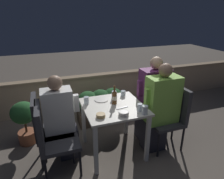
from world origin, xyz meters
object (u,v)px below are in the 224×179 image
Objects in this scene: chair_left_far at (45,125)px; chair_right_near at (172,112)px; person_white_polo at (61,118)px; person_purple_stripe at (152,99)px; chair_right_far at (163,104)px; person_green_blouse at (160,108)px; potted_plant at (24,119)px; beer_bottle at (114,97)px; chair_left_near at (50,135)px.

chair_right_near is at bearing -8.24° from chair_left_far.
person_purple_stripe is at bearing 1.62° from person_white_polo.
person_white_polo reaches higher than chair_right_far.
person_purple_stripe reaches higher than chair_left_far.
potted_plant is at bearing 157.61° from person_green_blouse.
beer_bottle is (-0.63, 0.19, 0.19)m from person_green_blouse.
chair_left_far is 1.84m from chair_right_far.
beer_bottle is (0.91, 0.19, 0.30)m from chair_left_near.
chair_left_near is at bearing -66.02° from potted_plant.
potted_plant is (-1.26, 0.59, -0.42)m from beer_bottle.
person_white_polo is 1.40m from person_green_blouse.
chair_left_near is 1.82m from chair_right_far.
chair_left_far reaches higher than potted_plant.
person_white_polo is 0.76m from potted_plant.
chair_left_far is at bearing -178.60° from person_purple_stripe.
chair_left_near is at bearing 179.98° from person_green_blouse.
chair_right_far is (1.80, 0.30, 0.00)m from chair_left_near.
person_white_polo is (0.17, 0.26, 0.06)m from chair_left_near.
chair_right_near is 2.25m from potted_plant.
chair_left_far is at bearing 175.68° from beer_bottle.
chair_right_near is 1.00× the size of chair_right_far.
person_white_polo is 0.93× the size of person_green_blouse.
beer_bottle is at bearing -25.15° from potted_plant.
person_green_blouse is 4.93× the size of beer_bottle.
beer_bottle is (-0.88, -0.11, 0.30)m from chair_right_far.
beer_bottle is 1.46m from potted_plant.
chair_left_near is at bearing -169.28° from person_purple_stripe.
chair_right_far is at bearing 7.23° from beer_bottle.
chair_left_near is 0.73× the size of person_green_blouse.
person_white_polo is at bearing 174.43° from beer_bottle.
person_white_polo reaches higher than chair_left_near.
chair_right_near reaches higher than potted_plant.
person_purple_stripe is (1.41, 0.04, 0.06)m from person_white_polo.
person_white_polo is 1.74× the size of potted_plant.
person_purple_stripe is at bearing 9.46° from beer_bottle.
person_purple_stripe reaches higher than chair_right_far.
chair_right_far is at bearing 0.00° from person_purple_stripe.
chair_right_near is 0.30m from chair_right_far.
potted_plant is at bearing 134.99° from person_white_polo.
beer_bottle reaches higher than chair_left_far.
chair_right_far is 0.24m from person_purple_stripe.
person_white_polo is at bearing 0.00° from chair_left_far.
person_green_blouse is (-0.21, 0.00, 0.10)m from chair_right_near.
chair_left_near is 0.26m from chair_left_far.
person_purple_stripe is 5.02× the size of beer_bottle.
chair_left_far is 1.00m from beer_bottle.
potted_plant is at bearing 167.40° from chair_right_far.
chair_right_near is at bearing -20.33° from potted_plant.
chair_right_near is at bearing -9.33° from person_white_polo.
potted_plant is at bearing 120.34° from chair_left_far.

